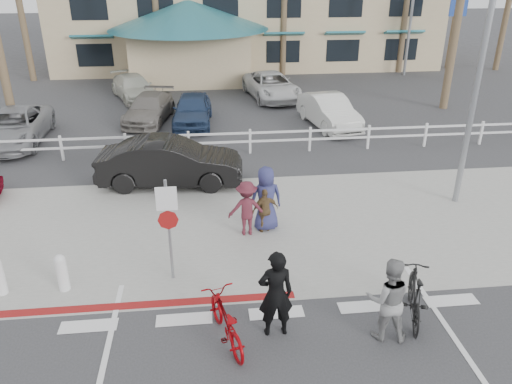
{
  "coord_description": "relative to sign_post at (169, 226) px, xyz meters",
  "views": [
    {
      "loc": [
        -1.39,
        -8.04,
        7.04
      ],
      "look_at": [
        -0.11,
        3.69,
        1.5
      ],
      "focal_mm": 35.0,
      "sensor_mm": 36.0,
      "label": 1
    }
  ],
  "objects": [
    {
      "name": "lot_car_4",
      "position": [
        -2.79,
        17.43,
        -0.82
      ],
      "size": [
        3.22,
        4.72,
        1.27
      ],
      "primitive_type": "imported",
      "rotation": [
        0.0,
        0.0,
        0.37
      ],
      "color": "beige",
      "rests_on": "ground"
    },
    {
      "name": "info_sign",
      "position": [
        16.3,
        19.8,
        1.35
      ],
      "size": [
        1.2,
        0.16,
        5.6
      ],
      "primitive_type": null,
      "color": "navy",
      "rests_on": "ground"
    },
    {
      "name": "lot_car_0",
      "position": [
        -6.92,
        10.56,
        -0.74
      ],
      "size": [
        2.49,
        5.15,
        1.41
      ],
      "primitive_type": "imported",
      "rotation": [
        0.0,
        0.0,
        0.03
      ],
      "color": "gray",
      "rests_on": "ground"
    },
    {
      "name": "ground",
      "position": [
        2.3,
        -2.2,
        -1.45
      ],
      "size": [
        140.0,
        140.0,
        0.0
      ],
      "primitive_type": "plane",
      "color": "#333335"
    },
    {
      "name": "bollard_0",
      "position": [
        -2.5,
        -0.2,
        -0.97
      ],
      "size": [
        0.26,
        0.26,
        0.95
      ],
      "primitive_type": null,
      "color": "silver",
      "rests_on": "ground"
    },
    {
      "name": "lot_car_1",
      "position": [
        -1.62,
        13.12,
        -0.82
      ],
      "size": [
        2.53,
        4.57,
        1.25
      ],
      "primitive_type": "imported",
      "rotation": [
        0.0,
        0.0,
        -0.19
      ],
      "color": "slate",
      "rests_on": "ground"
    },
    {
      "name": "bike_red",
      "position": [
        1.16,
        -2.34,
        -0.95
      ],
      "size": [
        1.16,
        2.01,
        1.0
      ],
      "primitive_type": "imported",
      "rotation": [
        0.0,
        0.0,
        3.42
      ],
      "color": "#7E0106",
      "rests_on": "ground"
    },
    {
      "name": "streetlight_0",
      "position": [
        8.8,
        3.3,
        3.05
      ],
      "size": [
        0.6,
        2.0,
        9.0
      ],
      "primitive_type": null,
      "color": "gray",
      "rests_on": "ground"
    },
    {
      "name": "pedestrian_child",
      "position": [
        2.5,
        2.05,
        -0.78
      ],
      "size": [
        0.85,
        0.55,
        1.34
      ],
      "primitive_type": "imported",
      "rotation": [
        0.0,
        0.0,
        3.46
      ],
      "color": "brown",
      "rests_on": "ground"
    },
    {
      "name": "lot_car_3",
      "position": [
        6.62,
        11.42,
        -0.73
      ],
      "size": [
        2.29,
        4.58,
        1.44
      ],
      "primitive_type": "imported",
      "rotation": [
        0.0,
        0.0,
        0.18
      ],
      "color": "silver",
      "rests_on": "ground"
    },
    {
      "name": "rider_red",
      "position": [
        2.18,
        -2.21,
        -0.47
      ],
      "size": [
        0.74,
        0.5,
        1.96
      ],
      "primitive_type": "imported",
      "rotation": [
        0.0,
        0.0,
        3.19
      ],
      "color": "black",
      "rests_on": "ground"
    },
    {
      "name": "sidewalk_plaza",
      "position": [
        2.3,
        2.3,
        -1.44
      ],
      "size": [
        22.0,
        7.0,
        0.01
      ],
      "primitive_type": "cube",
      "color": "gray",
      "rests_on": "ground"
    },
    {
      "name": "rail_fence",
      "position": [
        2.8,
        8.3,
        -0.95
      ],
      "size": [
        29.4,
        0.16,
        1.0
      ],
      "primitive_type": null,
      "color": "silver",
      "rests_on": "ground"
    },
    {
      "name": "car_white_sedan",
      "position": [
        -0.26,
        5.62,
        -0.65
      ],
      "size": [
        4.96,
        2.08,
        1.59
      ],
      "primitive_type": "imported",
      "rotation": [
        0.0,
        0.0,
        1.49
      ],
      "color": "black",
      "rests_on": "ground"
    },
    {
      "name": "parking_lot",
      "position": [
        2.3,
        15.8,
        -1.45
      ],
      "size": [
        50.0,
        16.0,
        0.01
      ],
      "primitive_type": "cube",
      "color": "#333335",
      "rests_on": "ground"
    },
    {
      "name": "sign_post",
      "position": [
        0.0,
        0.0,
        0.0
      ],
      "size": [
        0.5,
        0.1,
        2.9
      ],
      "primitive_type": null,
      "color": "gray",
      "rests_on": "ground"
    },
    {
      "name": "bike_black",
      "position": [
        5.19,
        -2.04,
        -0.88
      ],
      "size": [
        1.08,
        1.98,
        1.14
      ],
      "primitive_type": "imported",
      "rotation": [
        0.0,
        0.0,
        2.84
      ],
      "color": "black",
      "rests_on": "ground"
    },
    {
      "name": "lot_car_5",
      "position": [
        4.72,
        16.76,
        -0.76
      ],
      "size": [
        3.04,
        5.27,
        1.38
      ],
      "primitive_type": "imported",
      "rotation": [
        0.0,
        0.0,
        0.16
      ],
      "color": "silver",
      "rests_on": "ground"
    },
    {
      "name": "pedestrian_b",
      "position": [
        2.55,
        2.2,
        -0.51
      ],
      "size": [
        1.0,
        0.73,
        1.89
      ],
      "primitive_type": "imported",
      "rotation": [
        0.0,
        0.0,
        3.29
      ],
      "color": "navy",
      "rests_on": "ground"
    },
    {
      "name": "rider_black",
      "position": [
        4.38,
        -2.55,
        -0.53
      ],
      "size": [
        1.01,
        0.86,
        1.83
      ],
      "primitive_type": "imported",
      "rotation": [
        0.0,
        0.0,
        2.94
      ],
      "color": "gray",
      "rests_on": "ground"
    },
    {
      "name": "cross_street",
      "position": [
        2.3,
        6.3,
        -1.45
      ],
      "size": [
        40.0,
        5.0,
        0.01
      ],
      "primitive_type": "cube",
      "color": "#333335",
      "rests_on": "ground"
    },
    {
      "name": "pedestrian_a",
      "position": [
        1.98,
        1.95,
        -0.65
      ],
      "size": [
        1.03,
        0.59,
        1.59
      ],
      "primitive_type": "imported",
      "rotation": [
        0.0,
        0.0,
        3.14
      ],
      "color": "#541D28",
      "rests_on": "ground"
    },
    {
      "name": "lot_car_2",
      "position": [
        0.43,
        12.41,
        -0.74
      ],
      "size": [
        1.92,
        4.27,
        1.42
      ],
      "primitive_type": "imported",
      "rotation": [
        0.0,
        0.0,
        -0.06
      ],
      "color": "navy",
      "rests_on": "ground"
    },
    {
      "name": "curb_red",
      "position": [
        -0.7,
        -1.0,
        -1.44
      ],
      "size": [
        7.0,
        0.25,
        0.02
      ],
      "primitive_type": "cube",
      "color": "maroon",
      "rests_on": "ground"
    }
  ]
}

